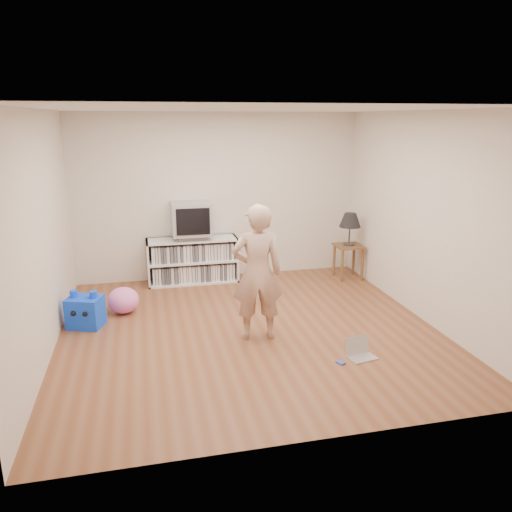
{
  "coord_description": "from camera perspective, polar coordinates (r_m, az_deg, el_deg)",
  "views": [
    {
      "loc": [
        -1.19,
        -5.52,
        2.5
      ],
      "look_at": [
        0.18,
        0.4,
        0.82
      ],
      "focal_mm": 35.0,
      "sensor_mm": 36.0,
      "label": 1
    }
  ],
  "objects": [
    {
      "name": "plush_pink",
      "position": [
        6.86,
        -14.93,
        -4.92
      ],
      "size": [
        0.54,
        0.54,
        0.35
      ],
      "primitive_type": "ellipsoid",
      "rotation": [
        0.0,
        0.0,
        0.4
      ],
      "color": "#F271CC",
      "rests_on": "ground"
    },
    {
      "name": "laptop",
      "position": [
        5.63,
        11.73,
        -10.64
      ],
      "size": [
        0.34,
        0.29,
        0.2
      ],
      "rotation": [
        0.0,
        0.0,
        0.19
      ],
      "color": "silver",
      "rests_on": "ground"
    },
    {
      "name": "playing_cards",
      "position": [
        5.46,
        9.64,
        -11.92
      ],
      "size": [
        0.1,
        0.11,
        0.02
      ],
      "primitive_type": "cube",
      "rotation": [
        0.0,
        0.0,
        0.43
      ],
      "color": "#424EB2",
      "rests_on": "ground"
    },
    {
      "name": "crt_tv",
      "position": [
        7.72,
        -7.4,
        4.29
      ],
      "size": [
        0.6,
        0.53,
        0.5
      ],
      "color": "#97979C",
      "rests_on": "dvd_deck"
    },
    {
      "name": "person",
      "position": [
        5.69,
        0.13,
        -1.93
      ],
      "size": [
        0.62,
        0.44,
        1.6
      ],
      "primitive_type": "imported",
      "rotation": [
        0.0,
        0.0,
        3.04
      ],
      "color": "tan",
      "rests_on": "ground"
    },
    {
      "name": "ceiling",
      "position": [
        5.65,
        -0.91,
        16.47
      ],
      "size": [
        4.5,
        4.5,
        0.01
      ],
      "primitive_type": "cube",
      "color": "white",
      "rests_on": "walls"
    },
    {
      "name": "dvd_deck",
      "position": [
        7.78,
        -7.34,
        2.23
      ],
      "size": [
        0.45,
        0.35,
        0.07
      ],
      "primitive_type": "cube",
      "color": "gray",
      "rests_on": "media_unit"
    },
    {
      "name": "media_unit",
      "position": [
        7.89,
        -7.25,
        -0.46
      ],
      "size": [
        1.4,
        0.45,
        0.7
      ],
      "color": "white",
      "rests_on": "ground"
    },
    {
      "name": "table_lamp",
      "position": [
        8.0,
        10.7,
        3.96
      ],
      "size": [
        0.34,
        0.34,
        0.52
      ],
      "color": "#333333",
      "rests_on": "side_table"
    },
    {
      "name": "ground",
      "position": [
        6.18,
        -0.81,
        -8.41
      ],
      "size": [
        4.5,
        4.5,
        0.0
      ],
      "primitive_type": "plane",
      "color": "brown",
      "rests_on": "ground"
    },
    {
      "name": "side_table",
      "position": [
        8.12,
        10.52,
        0.33
      ],
      "size": [
        0.42,
        0.42,
        0.55
      ],
      "color": "brown",
      "rests_on": "ground"
    },
    {
      "name": "walls",
      "position": [
        5.78,
        -0.86,
        3.47
      ],
      "size": [
        4.52,
        4.52,
        2.6
      ],
      "color": "silver",
      "rests_on": "ground"
    },
    {
      "name": "plush_blue",
      "position": [
        6.54,
        -18.93,
        -6.02
      ],
      "size": [
        0.49,
        0.43,
        0.47
      ],
      "rotation": [
        0.0,
        0.0,
        -0.34
      ],
      "color": "#0C42FA",
      "rests_on": "ground"
    }
  ]
}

